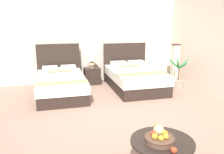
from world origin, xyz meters
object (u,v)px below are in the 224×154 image
(table_lamp, at_px, (92,60))
(nightstand, at_px, (92,76))
(bed_near_corner, at_px, (134,78))
(loose_apple, at_px, (174,150))
(loose_orange, at_px, (157,126))
(fruit_bowl, at_px, (159,137))
(floor_lamp_corner, at_px, (175,63))
(potted_palm, at_px, (178,80))
(bed_near_window, at_px, (61,84))
(coffee_table, at_px, (162,148))

(table_lamp, bearing_deg, nightstand, -90.00)
(bed_near_corner, bearing_deg, nightstand, 144.15)
(table_lamp, relative_size, loose_apple, 4.74)
(loose_orange, bearing_deg, table_lamp, 91.92)
(fruit_bowl, relative_size, floor_lamp_corner, 0.31)
(fruit_bowl, distance_m, potted_palm, 4.32)
(fruit_bowl, bearing_deg, bed_near_window, 104.88)
(nightstand, xyz_separation_m, potted_palm, (2.41, -1.11, -0.01))
(loose_apple, bearing_deg, loose_orange, 82.08)
(nightstand, height_order, potted_palm, potted_palm)
(table_lamp, height_order, potted_palm, table_lamp)
(coffee_table, bearing_deg, table_lamp, 90.82)
(coffee_table, bearing_deg, floor_lamp_corner, 58.49)
(nightstand, height_order, coffee_table, nightstand)
(table_lamp, distance_m, loose_apple, 5.01)
(bed_near_corner, relative_size, fruit_bowl, 5.53)
(bed_near_window, height_order, loose_orange, bed_near_window)
(fruit_bowl, height_order, floor_lamp_corner, floor_lamp_corner)
(bed_near_corner, height_order, loose_orange, bed_near_corner)
(coffee_table, relative_size, potted_palm, 0.93)
(bed_near_corner, bearing_deg, bed_near_window, 179.73)
(fruit_bowl, xyz_separation_m, floor_lamp_corner, (2.63, 4.23, 0.09))
(loose_orange, bearing_deg, bed_near_corner, 74.49)
(coffee_table, distance_m, floor_lamp_corner, 4.94)
(table_lamp, distance_m, potted_palm, 2.71)
(floor_lamp_corner, height_order, potted_palm, floor_lamp_corner)
(table_lamp, relative_size, coffee_table, 0.47)
(bed_near_corner, distance_m, potted_palm, 1.32)
(floor_lamp_corner, bearing_deg, bed_near_corner, -166.98)
(coffee_table, bearing_deg, fruit_bowl, -158.60)
(bed_near_window, distance_m, fruit_bowl, 4.03)
(bed_near_corner, bearing_deg, table_lamp, 143.49)
(bed_near_window, xyz_separation_m, potted_palm, (3.43, -0.31, -0.05))
(coffee_table, bearing_deg, loose_orange, 76.69)
(table_lamp, xyz_separation_m, loose_apple, (0.06, -5.00, -0.25))
(loose_apple, distance_m, loose_orange, 0.65)
(bed_near_window, xyz_separation_m, floor_lamp_corner, (3.67, 0.34, 0.32))
(bed_near_window, distance_m, coffee_table, 4.01)
(fruit_bowl, distance_m, floor_lamp_corner, 4.98)
(bed_near_corner, bearing_deg, fruit_bowl, -105.98)
(fruit_bowl, bearing_deg, potted_palm, 56.17)
(coffee_table, xyz_separation_m, fruit_bowl, (-0.05, -0.02, 0.18))
(coffee_table, height_order, potted_palm, potted_palm)
(loose_orange, bearing_deg, floor_lamp_corner, 57.16)
(table_lamp, xyz_separation_m, fruit_bowl, (0.01, -4.71, -0.23))
(bed_near_window, bearing_deg, floor_lamp_corner, 5.33)
(table_lamp, relative_size, floor_lamp_corner, 0.32)
(bed_near_corner, bearing_deg, coffee_table, -105.32)
(loose_apple, xyz_separation_m, loose_orange, (0.09, 0.65, -0.00))
(table_lamp, relative_size, potted_palm, 0.43)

